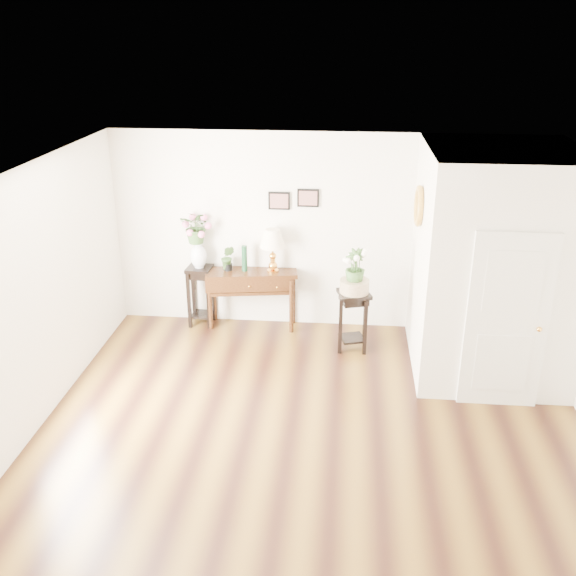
# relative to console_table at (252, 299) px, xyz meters

# --- Properties ---
(floor) EXTENTS (6.00, 5.50, 0.02)m
(floor) POSITION_rel_console_table_xyz_m (1.04, -2.57, -0.43)
(floor) COLOR brown
(floor) RESTS_ON ground
(ceiling) EXTENTS (6.00, 5.50, 0.02)m
(ceiling) POSITION_rel_console_table_xyz_m (1.04, -2.57, 2.37)
(ceiling) COLOR white
(ceiling) RESTS_ON ground
(wall_back) EXTENTS (6.00, 0.02, 2.80)m
(wall_back) POSITION_rel_console_table_xyz_m (1.04, 0.18, 0.97)
(wall_back) COLOR white
(wall_back) RESTS_ON ground
(wall_front) EXTENTS (6.00, 0.02, 2.80)m
(wall_front) POSITION_rel_console_table_xyz_m (1.04, -5.32, 0.97)
(wall_front) COLOR white
(wall_front) RESTS_ON ground
(wall_left) EXTENTS (0.02, 5.50, 2.80)m
(wall_left) POSITION_rel_console_table_xyz_m (-1.96, -2.57, 0.97)
(wall_left) COLOR white
(wall_left) RESTS_ON ground
(partition) EXTENTS (1.80, 1.95, 2.80)m
(partition) POSITION_rel_console_table_xyz_m (3.14, -0.79, 0.97)
(partition) COLOR white
(partition) RESTS_ON floor
(door) EXTENTS (0.90, 0.05, 2.10)m
(door) POSITION_rel_console_table_xyz_m (3.14, -1.79, 0.62)
(door) COLOR silver
(door) RESTS_ON floor
(art_print_left) EXTENTS (0.30, 0.02, 0.25)m
(art_print_left) POSITION_rel_console_table_xyz_m (0.39, 0.16, 1.42)
(art_print_left) COLOR black
(art_print_left) RESTS_ON wall_back
(art_print_right) EXTENTS (0.30, 0.02, 0.25)m
(art_print_right) POSITION_rel_console_table_xyz_m (0.79, 0.16, 1.47)
(art_print_right) COLOR black
(art_print_right) RESTS_ON wall_back
(wall_ornament) EXTENTS (0.07, 0.51, 0.51)m
(wall_ornament) POSITION_rel_console_table_xyz_m (2.20, -0.67, 1.62)
(wall_ornament) COLOR gold
(wall_ornament) RESTS_ON partition
(console_table) EXTENTS (1.34, 0.63, 0.86)m
(console_table) POSITION_rel_console_table_xyz_m (0.00, 0.00, 0.00)
(console_table) COLOR black
(console_table) RESTS_ON floor
(table_lamp) EXTENTS (0.46, 0.46, 0.63)m
(table_lamp) POSITION_rel_console_table_xyz_m (0.31, 0.00, 0.78)
(table_lamp) COLOR gold
(table_lamp) RESTS_ON console_table
(green_vase) EXTENTS (0.08, 0.08, 0.37)m
(green_vase) POSITION_rel_console_table_xyz_m (-0.09, 0.00, 0.60)
(green_vase) COLOR #123A21
(green_vase) RESTS_ON console_table
(potted_plant) EXTENTS (0.20, 0.17, 0.35)m
(potted_plant) POSITION_rel_console_table_xyz_m (-0.33, 0.00, 0.61)
(potted_plant) COLOR #325826
(potted_plant) RESTS_ON console_table
(plant_stand_a) EXTENTS (0.37, 0.37, 0.89)m
(plant_stand_a) POSITION_rel_console_table_xyz_m (-0.75, 0.00, 0.02)
(plant_stand_a) COLOR black
(plant_stand_a) RESTS_ON floor
(porcelain_vase) EXTENTS (0.30, 0.30, 0.41)m
(porcelain_vase) POSITION_rel_console_table_xyz_m (-0.75, 0.00, 0.69)
(porcelain_vase) COLOR white
(porcelain_vase) RESTS_ON plant_stand_a
(lily_arrangement) EXTENTS (0.50, 0.46, 0.48)m
(lily_arrangement) POSITION_rel_console_table_xyz_m (-0.75, 0.00, 1.10)
(lily_arrangement) COLOR #325826
(lily_arrangement) RESTS_ON porcelain_vase
(plant_stand_b) EXTENTS (0.49, 0.49, 0.83)m
(plant_stand_b) POSITION_rel_console_table_xyz_m (1.46, -0.56, -0.02)
(plant_stand_b) COLOR black
(plant_stand_b) RESTS_ON floor
(ceramic_bowl) EXTENTS (0.47, 0.47, 0.17)m
(ceramic_bowl) POSITION_rel_console_table_xyz_m (1.46, -0.56, 0.48)
(ceramic_bowl) COLOR tan
(ceramic_bowl) RESTS_ON plant_stand_b
(narcissus) EXTENTS (0.35, 0.35, 0.48)m
(narcissus) POSITION_rel_console_table_xyz_m (1.46, -0.56, 0.75)
(narcissus) COLOR #325826
(narcissus) RESTS_ON ceramic_bowl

